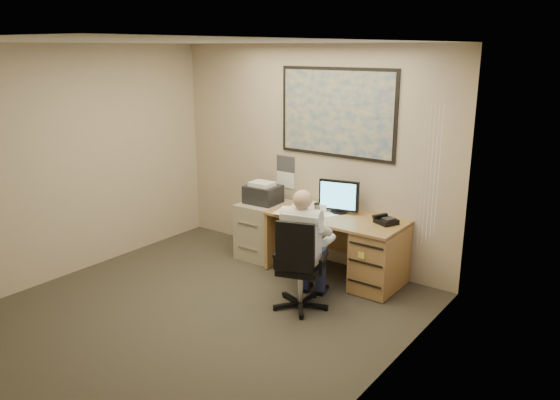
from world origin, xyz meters
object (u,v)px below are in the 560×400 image
Objects in this scene: desk at (362,246)px; person at (303,250)px; filing_cabinet at (263,224)px; office_chair at (297,282)px.

person is at bearing -102.95° from desk.
person is (1.22, -0.90, 0.21)m from filing_cabinet.
desk is 1.60× the size of filing_cabinet.
desk is at bearing 63.88° from person.
desk is 1.59× the size of office_chair.
filing_cabinet is 1.56m from office_chair.
person is at bearing 60.41° from office_chair.
filing_cabinet is (-1.43, -0.01, -0.01)m from desk.
filing_cabinet is at bearing 130.39° from person.
filing_cabinet is at bearing -179.65° from desk.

